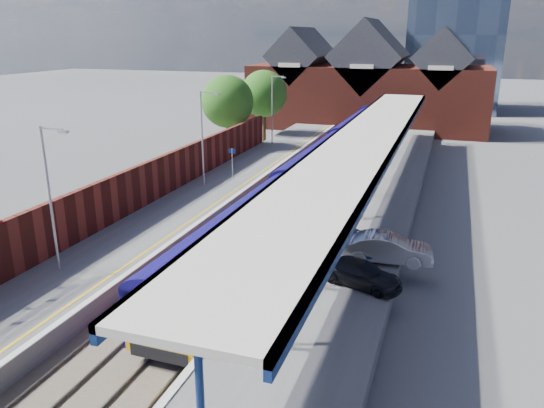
# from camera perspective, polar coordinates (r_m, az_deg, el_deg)

# --- Properties ---
(ground) EXTENTS (240.00, 240.00, 0.00)m
(ground) POSITION_cam_1_polar(r_m,az_deg,el_deg) (45.74, 4.51, 2.72)
(ground) COLOR #5B5B5E
(ground) RESTS_ON ground
(ballast_bed) EXTENTS (6.00, 76.00, 0.06)m
(ballast_bed) POSITION_cam_1_polar(r_m,az_deg,el_deg) (36.53, 0.59, -1.09)
(ballast_bed) COLOR #473D33
(ballast_bed) RESTS_ON ground
(rails) EXTENTS (4.51, 76.00, 0.14)m
(rails) POSITION_cam_1_polar(r_m,az_deg,el_deg) (36.51, 0.59, -0.96)
(rails) COLOR slate
(rails) RESTS_ON ground
(left_platform) EXTENTS (5.00, 76.00, 1.00)m
(left_platform) POSITION_cam_1_polar(r_m,az_deg,el_deg) (38.37, -7.23, 0.44)
(left_platform) COLOR #565659
(left_platform) RESTS_ON ground
(right_platform) EXTENTS (6.00, 76.00, 1.00)m
(right_platform) POSITION_cam_1_polar(r_m,az_deg,el_deg) (35.08, 9.95, -1.37)
(right_platform) COLOR #565659
(right_platform) RESTS_ON ground
(coping_left) EXTENTS (0.30, 76.00, 0.05)m
(coping_left) POSITION_cam_1_polar(r_m,az_deg,el_deg) (37.28, -4.01, 0.86)
(coping_left) COLOR silver
(coping_left) RESTS_ON left_platform
(coping_right) EXTENTS (0.30, 76.00, 0.05)m
(coping_right) POSITION_cam_1_polar(r_m,az_deg,el_deg) (35.42, 5.44, -0.09)
(coping_right) COLOR silver
(coping_right) RESTS_ON right_platform
(yellow_line) EXTENTS (0.14, 76.00, 0.01)m
(yellow_line) POSITION_cam_1_polar(r_m,az_deg,el_deg) (37.51, -4.85, 0.92)
(yellow_line) COLOR yellow
(yellow_line) RESTS_ON left_platform
(train) EXTENTS (3.10, 65.95, 3.45)m
(train) POSITION_cam_1_polar(r_m,az_deg,el_deg) (49.16, 7.56, 6.23)
(train) COLOR #130D5D
(train) RESTS_ON ground
(canopy) EXTENTS (4.50, 52.00, 4.48)m
(canopy) POSITION_cam_1_polar(r_m,az_deg,el_deg) (35.81, 10.04, 6.90)
(canopy) COLOR navy
(canopy) RESTS_ON right_platform
(lamp_post_b) EXTENTS (1.48, 0.18, 7.00)m
(lamp_post_b) POSITION_cam_1_polar(r_m,az_deg,el_deg) (26.37, -22.64, 1.30)
(lamp_post_b) COLOR #A5A8AA
(lamp_post_b) RESTS_ON left_platform
(lamp_post_c) EXTENTS (1.48, 0.18, 7.00)m
(lamp_post_c) POSITION_cam_1_polar(r_m,az_deg,el_deg) (39.43, -7.36, 7.63)
(lamp_post_c) COLOR #A5A8AA
(lamp_post_c) RESTS_ON left_platform
(lamp_post_d) EXTENTS (1.48, 0.18, 7.00)m
(lamp_post_d) POSITION_cam_1_polar(r_m,az_deg,el_deg) (54.09, 0.15, 10.51)
(lamp_post_d) COLOR #A5A8AA
(lamp_post_d) RESTS_ON left_platform
(platform_sign) EXTENTS (0.55, 0.08, 2.50)m
(platform_sign) POSITION_cam_1_polar(r_m,az_deg,el_deg) (41.11, -4.30, 4.87)
(platform_sign) COLOR #A5A8AA
(platform_sign) RESTS_ON left_platform
(brick_wall) EXTENTS (0.35, 50.00, 3.86)m
(brick_wall) POSITION_cam_1_polar(r_m,az_deg,el_deg) (33.77, -16.11, 0.91)
(brick_wall) COLOR maroon
(brick_wall) RESTS_ON left_platform
(station_building) EXTENTS (30.00, 12.12, 13.78)m
(station_building) POSITION_cam_1_polar(r_m,az_deg,el_deg) (71.94, 10.32, 12.42)
(station_building) COLOR maroon
(station_building) RESTS_ON ground
(tree_near) EXTENTS (5.20, 5.20, 8.10)m
(tree_near) POSITION_cam_1_polar(r_m,az_deg,el_deg) (53.52, -4.70, 10.77)
(tree_near) COLOR #382314
(tree_near) RESTS_ON ground
(tree_far) EXTENTS (5.20, 5.20, 8.10)m
(tree_far) POSITION_cam_1_polar(r_m,az_deg,el_deg) (60.56, -0.76, 11.64)
(tree_far) COLOR #382314
(tree_far) RESTS_ON ground
(parked_car_silver) EXTENTS (4.53, 1.97, 1.45)m
(parked_car_silver) POSITION_cam_1_polar(r_m,az_deg,el_deg) (27.03, 12.34, -4.66)
(parked_car_silver) COLOR silver
(parked_car_silver) RESTS_ON right_platform
(parked_car_dark) EXTENTS (4.18, 2.73, 1.13)m
(parked_car_dark) POSITION_cam_1_polar(r_m,az_deg,el_deg) (24.45, 9.50, -7.37)
(parked_car_dark) COLOR black
(parked_car_dark) RESTS_ON right_platform
(parked_car_blue) EXTENTS (4.61, 3.64, 1.17)m
(parked_car_blue) POSITION_cam_1_polar(r_m,az_deg,el_deg) (27.98, 8.55, -3.96)
(parked_car_blue) COLOR navy
(parked_car_blue) RESTS_ON right_platform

